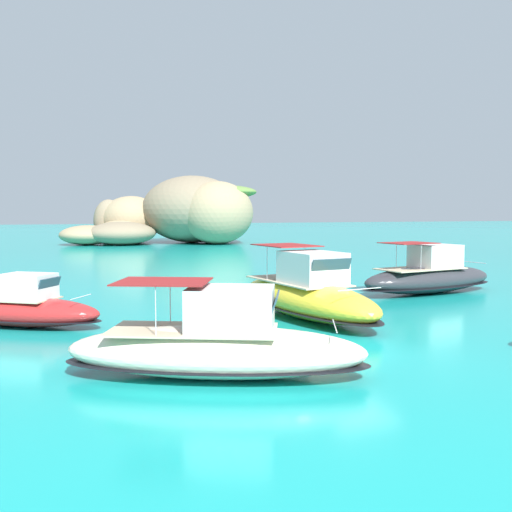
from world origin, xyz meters
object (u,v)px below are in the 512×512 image
Objects in this scene: islet_large at (203,211)px; motorboat_cream at (217,347)px; motorboat_yellow at (307,295)px; motorboat_red at (21,308)px; islet_small at (123,225)px; motorboat_charcoal at (429,277)px.

islet_large is 2.35× the size of motorboat_cream.
motorboat_yellow is at bearing -99.48° from islet_large.
motorboat_yellow reaches higher than motorboat_red.
motorboat_cream is (-6.41, -7.93, -0.13)m from motorboat_yellow.
motorboat_cream reaches higher than motorboat_red.
islet_large is at bearing -17.27° from islet_small.
motorboat_charcoal is (-0.10, -56.70, -3.86)m from islet_large.
motorboat_cream is at bearing -59.65° from motorboat_red.
islet_large is 2.19× the size of motorboat_charcoal.
motorboat_yellow is (1.25, -65.16, -1.65)m from islet_small.
islet_small is 1.79× the size of motorboat_charcoal.
motorboat_cream is (-5.16, -73.09, -1.78)m from islet_small.
motorboat_yellow is at bearing -9.95° from motorboat_red.
islet_small is at bearing 80.03° from motorboat_red.
motorboat_red is at bearing -173.12° from motorboat_charcoal.
islet_small reaches higher than motorboat_yellow.
motorboat_yellow is 1.06× the size of motorboat_charcoal.
islet_large is 2.91× the size of motorboat_red.
motorboat_red is at bearing 120.35° from motorboat_cream.
motorboat_red is 11.70m from motorboat_cream.
motorboat_charcoal is at bearing -90.11° from islet_large.
islet_large reaches higher than motorboat_cream.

